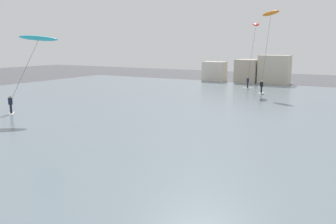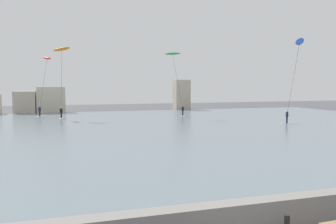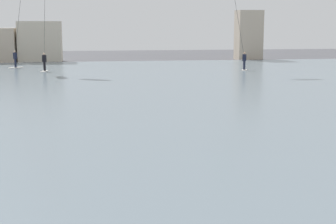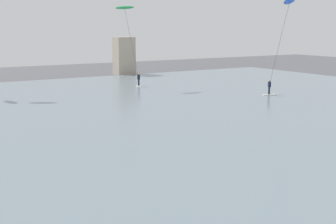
{
  "view_description": "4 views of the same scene",
  "coord_description": "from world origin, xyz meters",
  "px_view_note": "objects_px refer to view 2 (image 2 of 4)",
  "views": [
    {
      "loc": [
        6.41,
        0.16,
        6.13
      ],
      "look_at": [
        -3.0,
        16.51,
        2.57
      ],
      "focal_mm": 38.11,
      "sensor_mm": 36.0,
      "label": 1
    },
    {
      "loc": [
        -5.94,
        -7.02,
        4.97
      ],
      "look_at": [
        0.81,
        14.66,
        3.17
      ],
      "focal_mm": 37.6,
      "sensor_mm": 36.0,
      "label": 2
    },
    {
      "loc": [
        -1.48,
        -0.51,
        4.29
      ],
      "look_at": [
        0.35,
        11.68,
        2.11
      ],
      "focal_mm": 53.71,
      "sensor_mm": 36.0,
      "label": 3
    },
    {
      "loc": [
        -11.86,
        -3.39,
        7.18
      ],
      "look_at": [
        -1.45,
        13.84,
        3.2
      ],
      "focal_mm": 45.57,
      "sensor_mm": 36.0,
      "label": 4
    }
  ],
  "objects_px": {
    "kitesurfer_orange": "(62,58)",
    "kitesurfer_red": "(46,65)",
    "kitesurfer_green": "(174,63)",
    "kitesurfer_blue": "(298,53)"
  },
  "relations": [
    {
      "from": "kitesurfer_orange",
      "to": "kitesurfer_red",
      "type": "relative_size",
      "value": 1.15
    },
    {
      "from": "kitesurfer_green",
      "to": "kitesurfer_orange",
      "type": "bearing_deg",
      "value": 171.35
    },
    {
      "from": "kitesurfer_orange",
      "to": "kitesurfer_red",
      "type": "bearing_deg",
      "value": 149.57
    },
    {
      "from": "kitesurfer_blue",
      "to": "kitesurfer_red",
      "type": "distance_m",
      "value": 34.4
    },
    {
      "from": "kitesurfer_red",
      "to": "kitesurfer_green",
      "type": "bearing_deg",
      "value": -11.53
    },
    {
      "from": "kitesurfer_blue",
      "to": "kitesurfer_green",
      "type": "bearing_deg",
      "value": 120.13
    },
    {
      "from": "kitesurfer_red",
      "to": "kitesurfer_orange",
      "type": "bearing_deg",
      "value": -30.43
    },
    {
      "from": "kitesurfer_orange",
      "to": "kitesurfer_green",
      "type": "bearing_deg",
      "value": -8.65
    },
    {
      "from": "kitesurfer_green",
      "to": "kitesurfer_red",
      "type": "height_order",
      "value": "kitesurfer_green"
    },
    {
      "from": "kitesurfer_blue",
      "to": "kitesurfer_orange",
      "type": "distance_m",
      "value": 31.85
    }
  ]
}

